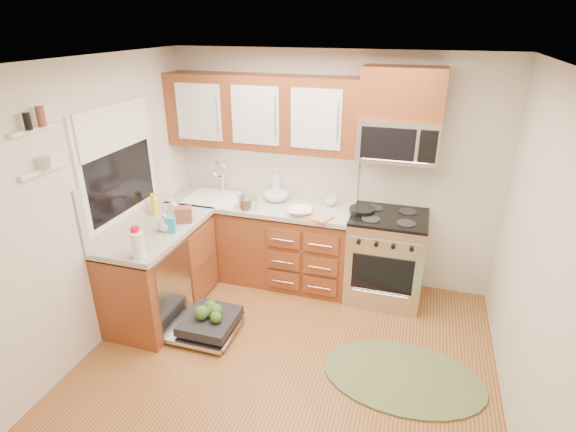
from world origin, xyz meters
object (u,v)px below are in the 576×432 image
(sink, at_px, (215,208))
(bowl_b, at_px, (276,197))
(skillet, at_px, (362,210))
(cup, at_px, (331,201))
(microwave, at_px, (398,139))
(paper_towel_roll, at_px, (138,245))
(cutting_board, at_px, (316,217))
(rug, at_px, (403,377))
(bowl_a, at_px, (300,211))
(dishwasher, at_px, (206,324))
(range, at_px, (386,257))
(upper_cabinets, at_px, (261,112))
(stock_pot, at_px, (247,203))

(sink, xyz_separation_m, bowl_b, (0.69, 0.12, 0.17))
(skillet, bearing_deg, cup, 156.08)
(microwave, xyz_separation_m, paper_towel_roll, (-1.93, -1.57, -0.66))
(cup, bearing_deg, microwave, -2.62)
(sink, xyz_separation_m, cutting_board, (1.22, -0.20, 0.14))
(microwave, relative_size, rug, 0.57)
(microwave, height_order, cutting_board, microwave)
(rug, bearing_deg, paper_towel_roll, -173.41)
(cutting_board, relative_size, bowl_a, 1.19)
(dishwasher, bearing_deg, range, 36.27)
(bowl_a, bearing_deg, skillet, 15.72)
(sink, bearing_deg, bowl_b, 9.99)
(skillet, bearing_deg, sink, -179.93)
(microwave, distance_m, bowl_b, 1.44)
(bowl_a, bearing_deg, sink, 170.70)
(rug, relative_size, cutting_board, 4.42)
(upper_cabinets, bearing_deg, sink, -163.55)
(rug, bearing_deg, sink, 152.09)
(upper_cabinets, bearing_deg, cutting_board, -26.99)
(upper_cabinets, distance_m, microwave, 1.42)
(bowl_a, bearing_deg, microwave, 18.60)
(upper_cabinets, height_order, sink, upper_cabinets)
(skillet, bearing_deg, cutting_board, -154.73)
(range, bearing_deg, upper_cabinets, 174.11)
(dishwasher, height_order, cup, cup)
(dishwasher, height_order, bowl_b, bowl_b)
(upper_cabinets, relative_size, sink, 3.31)
(upper_cabinets, bearing_deg, cup, 0.29)
(rug, height_order, skillet, skillet)
(range, relative_size, sink, 1.53)
(cup, bearing_deg, bowl_a, -128.07)
(microwave, bearing_deg, stock_pot, -168.18)
(range, relative_size, bowl_a, 3.71)
(skillet, relative_size, bowl_b, 0.95)
(range, xyz_separation_m, microwave, (0.00, 0.12, 1.23))
(range, xyz_separation_m, sink, (-1.93, -0.01, 0.33))
(stock_pot, height_order, cutting_board, stock_pot)
(sink, bearing_deg, rug, -27.91)
(paper_towel_roll, xyz_separation_m, bowl_a, (1.04, 1.27, -0.08))
(cutting_board, bearing_deg, cup, 78.30)
(cup, bearing_deg, sink, -173.01)
(dishwasher, height_order, paper_towel_roll, paper_towel_roll)
(upper_cabinets, height_order, skillet, upper_cabinets)
(microwave, distance_m, cutting_board, 1.09)
(microwave, height_order, paper_towel_roll, microwave)
(bowl_b, bearing_deg, bowl_a, -39.89)
(upper_cabinets, xyz_separation_m, dishwasher, (-0.13, -1.27, -1.77))
(paper_towel_roll, height_order, bowl_a, paper_towel_roll)
(upper_cabinets, xyz_separation_m, range, (1.41, -0.15, -1.40))
(bowl_b, bearing_deg, range, -5.14)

